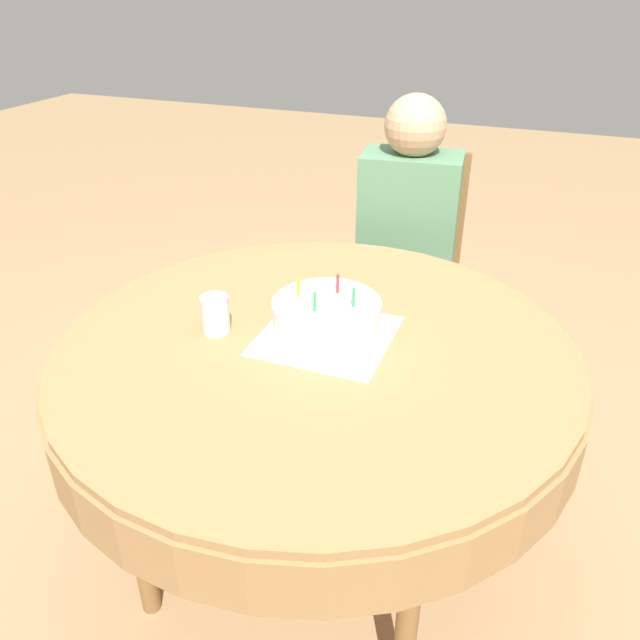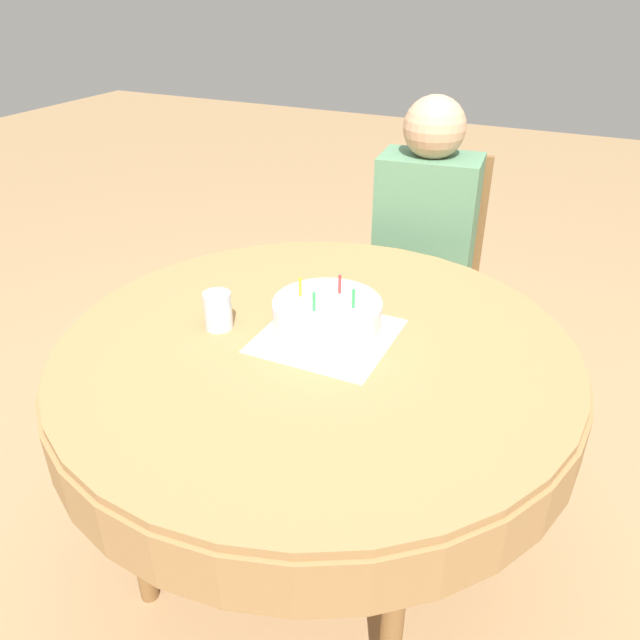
{
  "view_description": "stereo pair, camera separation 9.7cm",
  "coord_description": "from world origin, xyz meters",
  "px_view_note": "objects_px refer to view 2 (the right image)",
  "views": [
    {
      "loc": [
        0.48,
        -1.22,
        1.55
      ],
      "look_at": [
        0.01,
        0.01,
        0.8
      ],
      "focal_mm": 35.0,
      "sensor_mm": 36.0,
      "label": 1
    },
    {
      "loc": [
        0.57,
        -1.18,
        1.55
      ],
      "look_at": [
        0.01,
        0.01,
        0.8
      ],
      "focal_mm": 35.0,
      "sensor_mm": 36.0,
      "label": 2
    }
  ],
  "objects_px": {
    "person": "(424,233)",
    "drinking_glass": "(218,311)",
    "chair": "(425,274)",
    "birthday_cake": "(327,319)"
  },
  "relations": [
    {
      "from": "drinking_glass",
      "to": "person",
      "type": "bearing_deg",
      "value": 74.02
    },
    {
      "from": "birthday_cake",
      "to": "drinking_glass",
      "type": "bearing_deg",
      "value": -163.71
    },
    {
      "from": "person",
      "to": "birthday_cake",
      "type": "distance_m",
      "value": 0.85
    },
    {
      "from": "chair",
      "to": "person",
      "type": "distance_m",
      "value": 0.23
    },
    {
      "from": "chair",
      "to": "drinking_glass",
      "type": "height_order",
      "value": "chair"
    },
    {
      "from": "birthday_cake",
      "to": "drinking_glass",
      "type": "distance_m",
      "value": 0.28
    },
    {
      "from": "chair",
      "to": "drinking_glass",
      "type": "distance_m",
      "value": 1.09
    },
    {
      "from": "chair",
      "to": "drinking_glass",
      "type": "xyz_separation_m",
      "value": [
        -0.25,
        -1.02,
        0.29
      ]
    },
    {
      "from": "person",
      "to": "birthday_cake",
      "type": "bearing_deg",
      "value": -95.98
    },
    {
      "from": "person",
      "to": "drinking_glass",
      "type": "height_order",
      "value": "person"
    }
  ]
}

